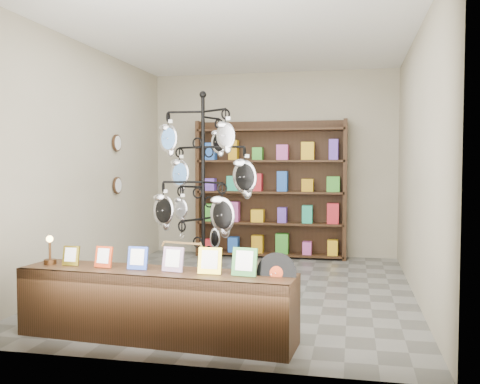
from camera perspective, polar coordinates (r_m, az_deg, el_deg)
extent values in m
plane|color=slate|center=(6.55, 0.19, -10.27)|extent=(5.00, 5.00, 0.00)
plane|color=#AEA58C|center=(8.83, 3.50, 2.98)|extent=(4.00, 0.00, 4.00)
plane|color=#AEA58C|center=(3.96, -7.21, 2.94)|extent=(4.00, 0.00, 4.00)
plane|color=#AEA58C|center=(7.06, -15.94, 2.87)|extent=(0.00, 5.00, 5.00)
plane|color=#AEA58C|center=(6.28, 18.39, 2.83)|extent=(0.00, 5.00, 5.00)
plane|color=white|center=(6.55, 0.20, 16.23)|extent=(5.00, 5.00, 0.00)
cylinder|color=black|center=(5.82, -3.90, -11.80)|extent=(0.58, 0.58, 0.03)
cylinder|color=black|center=(5.64, -3.94, -1.06)|extent=(0.05, 0.05, 2.21)
sphere|color=black|center=(5.68, -3.98, 10.33)|extent=(0.07, 0.07, 0.07)
ellipsoid|color=silver|center=(5.88, -2.68, -4.91)|extent=(0.12, 0.07, 0.23)
cube|color=tan|center=(5.47, -6.21, -5.42)|extent=(0.41, 0.11, 0.04)
cube|color=black|center=(4.73, -8.99, -11.81)|extent=(2.45, 0.68, 0.59)
cube|color=yellow|center=(5.05, -17.58, -6.50)|extent=(0.16, 0.07, 0.18)
cube|color=#B4300E|center=(4.87, -14.33, -6.72)|extent=(0.17, 0.07, 0.19)
cube|color=#263FA5|center=(4.72, -10.86, -6.94)|extent=(0.18, 0.07, 0.20)
cube|color=#E54C33|center=(4.58, -7.15, -7.15)|extent=(0.19, 0.07, 0.21)
cube|color=yellow|center=(4.46, -3.23, -7.33)|extent=(0.20, 0.08, 0.22)
cube|color=#337233|center=(4.37, 0.48, -7.47)|extent=(0.21, 0.08, 0.23)
cylinder|color=black|center=(4.37, 3.90, -8.60)|extent=(0.33, 0.10, 0.32)
cylinder|color=#B4300E|center=(4.37, 3.90, -8.60)|extent=(0.11, 0.04, 0.11)
cylinder|color=#442813|center=(5.18, -19.60, -7.02)|extent=(0.11, 0.11, 0.04)
cylinder|color=#442813|center=(5.17, -19.62, -5.94)|extent=(0.02, 0.02, 0.15)
sphere|color=#FFBF59|center=(5.15, -19.64, -4.74)|extent=(0.06, 0.06, 0.06)
cube|color=black|center=(8.78, 3.43, 0.37)|extent=(2.40, 0.04, 2.20)
cube|color=black|center=(8.88, -4.27, 0.40)|extent=(0.06, 0.36, 2.20)
cube|color=black|center=(8.53, 11.14, 0.24)|extent=(0.06, 0.36, 2.20)
cube|color=black|center=(8.74, 3.26, -6.57)|extent=(2.36, 0.36, 0.04)
cube|color=black|center=(8.67, 3.27, -3.31)|extent=(2.36, 0.36, 0.03)
cube|color=black|center=(8.63, 3.28, -0.01)|extent=(2.36, 0.36, 0.04)
cube|color=black|center=(8.62, 3.29, 3.31)|extent=(2.36, 0.36, 0.04)
cube|color=black|center=(8.63, 3.30, 6.63)|extent=(2.36, 0.36, 0.04)
cylinder|color=black|center=(7.77, -13.00, 5.12)|extent=(0.03, 0.24, 0.24)
cylinder|color=black|center=(7.77, -12.95, 0.69)|extent=(0.03, 0.24, 0.24)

